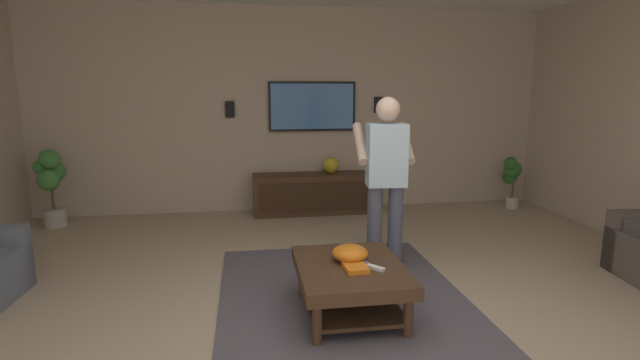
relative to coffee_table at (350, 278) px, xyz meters
The scene contains 17 objects.
ground_plane 0.42m from the coffee_table, 168.02° to the left, with size 8.73×8.73×0.00m, color tan.
wall_back_tv 3.57m from the coffee_table, ahead, with size 0.10×7.31×2.81m, color #BCA893.
area_rug 0.35m from the coffee_table, ahead, with size 2.72×2.02×0.01m, color #514C56.
coffee_table is the anchor object (origin of this frame).
media_console 3.06m from the coffee_table, ahead, with size 0.45×1.70×0.55m.
tv 3.50m from the coffee_table, ahead, with size 0.05×1.21×0.68m.
person_standing 1.20m from the coffee_table, 30.87° to the right, with size 0.56×0.56×1.64m.
potted_plant_tall 4.31m from the coffee_table, 47.58° to the left, with size 0.47×0.34×0.98m.
potted_plant_short 4.22m from the coffee_table, 45.96° to the right, with size 0.31×0.32×0.75m.
bowl 0.19m from the coffee_table, 10.12° to the right, with size 0.28×0.28×0.13m, color orange.
remote_white 0.23m from the coffee_table, 126.97° to the right, with size 0.15×0.04×0.02m, color white.
remote_black 0.20m from the coffee_table, 13.52° to the left, with size 0.15×0.04×0.02m, color black.
remote_grey 0.16m from the coffee_table, 82.89° to the right, with size 0.15×0.04×0.02m, color slate.
book 0.16m from the coffee_table, behind, with size 0.22×0.16×0.04m, color orange.
vase_round 3.14m from the coffee_table, ahead, with size 0.22×0.22×0.22m, color gold.
wall_speaker_left 3.69m from the coffee_table, 18.74° to the right, with size 0.06×0.12×0.22m, color black.
wall_speaker_right 3.63m from the coffee_table, 16.20° to the left, with size 0.06×0.12×0.22m, color black.
Camera 1 is at (-3.07, 0.69, 1.72)m, focal length 26.83 mm.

